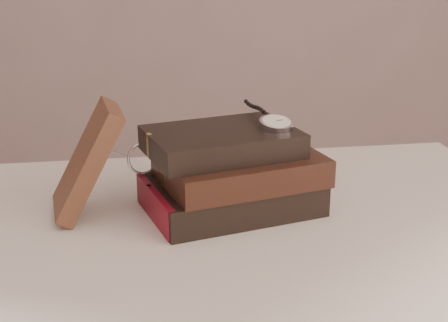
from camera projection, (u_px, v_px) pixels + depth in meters
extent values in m
cube|color=silver|center=(204.00, 235.00, 0.93)|extent=(1.00, 0.60, 0.04)
cube|color=white|center=(204.00, 272.00, 0.95)|extent=(0.88, 0.49, 0.08)
cube|color=black|center=(231.00, 194.00, 0.96)|extent=(0.27, 0.22, 0.04)
cube|color=beige|center=(233.00, 194.00, 0.96)|extent=(0.26, 0.20, 0.03)
cube|color=gold|center=(150.00, 200.00, 0.94)|extent=(0.01, 0.01, 0.05)
cube|color=maroon|center=(155.00, 206.00, 0.92)|extent=(0.05, 0.15, 0.05)
cube|color=black|center=(241.00, 168.00, 0.95)|extent=(0.25, 0.20, 0.04)
cube|color=beige|center=(242.00, 168.00, 0.95)|extent=(0.24, 0.19, 0.03)
cube|color=gold|center=(164.00, 173.00, 0.93)|extent=(0.01, 0.01, 0.04)
cube|color=black|center=(222.00, 142.00, 0.94)|extent=(0.24, 0.19, 0.03)
cube|color=beige|center=(224.00, 142.00, 0.94)|extent=(0.23, 0.18, 0.03)
cube|color=gold|center=(150.00, 146.00, 0.92)|extent=(0.01, 0.01, 0.04)
cube|color=#3D2217|center=(87.00, 161.00, 0.93)|extent=(0.12, 0.12, 0.16)
cylinder|color=silver|center=(276.00, 124.00, 0.94)|extent=(0.06, 0.06, 0.02)
cylinder|color=white|center=(277.00, 121.00, 0.94)|extent=(0.05, 0.05, 0.01)
torus|color=silver|center=(277.00, 122.00, 0.94)|extent=(0.06, 0.06, 0.01)
cylinder|color=silver|center=(268.00, 119.00, 0.96)|extent=(0.01, 0.01, 0.01)
cube|color=black|center=(275.00, 120.00, 0.94)|extent=(0.00, 0.01, 0.00)
cube|color=black|center=(280.00, 120.00, 0.94)|extent=(0.01, 0.00, 0.00)
sphere|color=black|center=(266.00, 114.00, 0.97)|extent=(0.01, 0.01, 0.01)
sphere|color=black|center=(264.00, 112.00, 0.98)|extent=(0.01, 0.01, 0.01)
sphere|color=black|center=(261.00, 110.00, 0.99)|extent=(0.01, 0.01, 0.01)
sphere|color=black|center=(258.00, 108.00, 1.00)|extent=(0.01, 0.01, 0.01)
sphere|color=black|center=(256.00, 107.00, 1.01)|extent=(0.01, 0.01, 0.01)
sphere|color=black|center=(253.00, 107.00, 1.02)|extent=(0.01, 0.01, 0.01)
sphere|color=black|center=(251.00, 105.00, 1.03)|extent=(0.01, 0.01, 0.01)
sphere|color=black|center=(248.00, 104.00, 1.04)|extent=(0.01, 0.01, 0.01)
sphere|color=black|center=(246.00, 101.00, 1.05)|extent=(0.01, 0.01, 0.01)
torus|color=silver|center=(143.00, 159.00, 0.97)|extent=(0.05, 0.03, 0.05)
torus|color=silver|center=(176.00, 155.00, 0.99)|extent=(0.05, 0.03, 0.05)
cylinder|color=silver|center=(159.00, 155.00, 0.98)|extent=(0.01, 0.01, 0.00)
cylinder|color=silver|center=(119.00, 154.00, 1.01)|extent=(0.03, 0.11, 0.03)
cylinder|color=silver|center=(178.00, 146.00, 1.05)|extent=(0.03, 0.11, 0.03)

